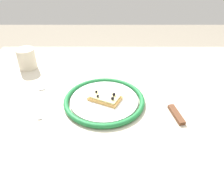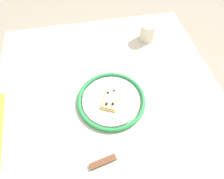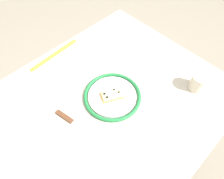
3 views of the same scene
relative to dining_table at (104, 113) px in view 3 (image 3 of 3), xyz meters
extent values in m
plane|color=gray|center=(0.00, 0.00, -0.64)|extent=(6.00, 6.00, 0.00)
cube|color=#BCB29E|center=(0.00, 0.00, 0.07)|extent=(1.15, 0.92, 0.03)
cylinder|color=#4C4742|center=(-0.51, -0.40, -0.29)|extent=(0.05, 0.05, 0.70)
cylinder|color=#4C4742|center=(-0.51, 0.40, -0.29)|extent=(0.05, 0.05, 0.70)
cylinder|color=white|center=(-0.05, 0.00, 0.09)|extent=(0.23, 0.23, 0.01)
torus|color=#1E7238|center=(-0.05, 0.00, 0.10)|extent=(0.27, 0.27, 0.02)
cube|color=tan|center=(-0.05, 0.00, 0.10)|extent=(0.12, 0.10, 0.01)
cube|color=beige|center=(-0.05, 0.00, 0.11)|extent=(0.11, 0.09, 0.01)
sphere|color=black|center=(-0.08, -0.01, 0.12)|extent=(0.01, 0.01, 0.01)
sphere|color=black|center=(-0.02, 0.00, 0.12)|extent=(0.01, 0.01, 0.01)
sphere|color=black|center=(-0.03, -0.02, 0.12)|extent=(0.01, 0.01, 0.01)
sphere|color=black|center=(-0.02, 0.00, 0.12)|extent=(0.01, 0.01, 0.01)
sphere|color=black|center=(-0.08, 0.02, 0.12)|extent=(0.01, 0.01, 0.01)
cube|color=silver|center=(0.15, 0.05, 0.09)|extent=(0.05, 0.15, 0.00)
cube|color=#59331E|center=(0.17, -0.07, 0.09)|extent=(0.04, 0.09, 0.01)
cube|color=silver|center=(-0.26, -0.04, 0.09)|extent=(0.03, 0.11, 0.00)
cube|color=silver|center=(-0.29, 0.09, 0.09)|extent=(0.03, 0.04, 0.00)
cylinder|color=beige|center=(-0.38, 0.24, 0.13)|extent=(0.07, 0.07, 0.08)
cube|color=yellow|center=(-0.02, -0.42, 0.09)|extent=(0.31, 0.04, 0.00)
camera|label=1|loc=(-0.03, -0.63, 0.56)|focal=37.54mm
camera|label=2|loc=(0.34, -0.07, 0.74)|focal=30.98mm
camera|label=3|loc=(0.31, 0.37, 0.89)|focal=32.53mm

